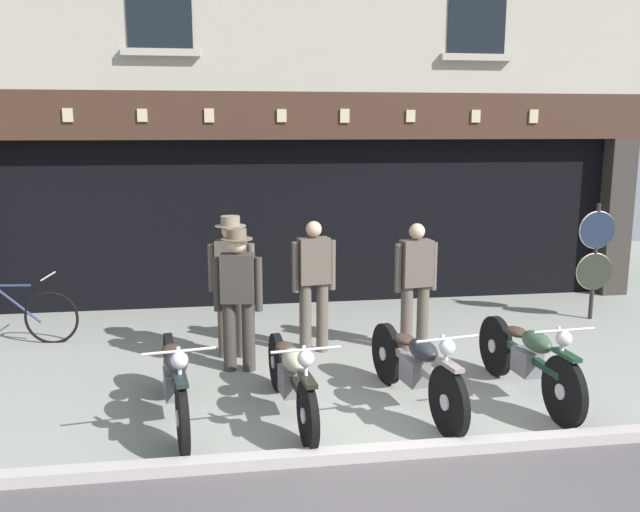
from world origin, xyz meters
The scene contains 13 objects.
shop_facade centered at (0.00, 7.04, 1.65)m, with size 10.99×4.42×5.92m.
motorcycle_left centered at (-1.88, 1.07, 0.43)m, with size 0.62×2.03×0.92m.
motorcycle_center_left centered at (-0.78, 1.02, 0.41)m, with size 0.62×2.02×0.90m.
motorcycle_center centered at (0.47, 1.05, 0.43)m, with size 0.62×2.05×0.93m.
motorcycle_center_right centered at (1.69, 1.11, 0.44)m, with size 0.62×2.05×0.93m.
salesman_left centered at (-1.24, 2.38, 0.93)m, with size 0.55×0.36×1.66m.
shopkeeper_center centered at (-0.29, 2.90, 0.92)m, with size 0.55×0.27×1.66m.
salesman_right centered at (0.97, 2.78, 0.90)m, with size 0.56×0.27×1.62m.
assistant_far_right centered at (-1.30, 2.88, 0.98)m, with size 0.56×0.37×1.75m.
tyre_sign_pole centered at (3.96, 3.75, 1.00)m, with size 0.56×0.06×1.71m.
advert_board_near centered at (-1.59, 5.40, 1.67)m, with size 0.81×0.03×0.88m.
advert_board_far centered at (-2.55, 5.40, 1.70)m, with size 0.72×0.03×0.88m.
leaning_bicycle centered at (-4.15, 3.83, 0.37)m, with size 1.74×0.50×0.94m.
Camera 1 is at (-1.42, -5.09, 2.78)m, focal length 37.64 mm.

